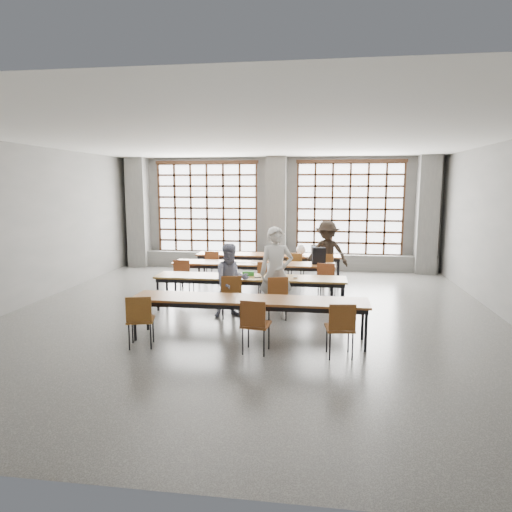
{
  "coord_description": "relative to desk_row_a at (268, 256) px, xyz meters",
  "views": [
    {
      "loc": [
        1.37,
        -8.93,
        2.61
      ],
      "look_at": [
        0.05,
        0.4,
        1.16
      ],
      "focal_mm": 32.0,
      "sensor_mm": 36.0,
      "label": 1
    }
  ],
  "objects": [
    {
      "name": "floor",
      "position": [
        0.05,
        -3.54,
        -0.66
      ],
      "size": [
        11.0,
        11.0,
        0.0
      ],
      "primitive_type": "plane",
      "color": "#484845",
      "rests_on": "ground"
    },
    {
      "name": "ceiling",
      "position": [
        0.05,
        -3.54,
        2.84
      ],
      "size": [
        11.0,
        11.0,
        0.0
      ],
      "primitive_type": "plane",
      "rotation": [
        3.14,
        0.0,
        0.0
      ],
      "color": "silver",
      "rests_on": "floor"
    },
    {
      "name": "wall_back",
      "position": [
        0.05,
        1.96,
        1.09
      ],
      "size": [
        10.0,
        0.0,
        10.0
      ],
      "primitive_type": "plane",
      "rotation": [
        1.57,
        0.0,
        0.0
      ],
      "color": "#595957",
      "rests_on": "floor"
    },
    {
      "name": "wall_front",
      "position": [
        0.05,
        -9.04,
        1.09
      ],
      "size": [
        10.0,
        0.0,
        10.0
      ],
      "primitive_type": "plane",
      "rotation": [
        -1.57,
        0.0,
        0.0
      ],
      "color": "#595957",
      "rests_on": "floor"
    },
    {
      "name": "wall_left",
      "position": [
        -4.95,
        -3.54,
        1.09
      ],
      "size": [
        0.0,
        11.0,
        11.0
      ],
      "primitive_type": "plane",
      "rotation": [
        1.57,
        0.0,
        1.57
      ],
      "color": "#595957",
      "rests_on": "floor"
    },
    {
      "name": "column_left",
      "position": [
        -4.45,
        1.68,
        1.09
      ],
      "size": [
        0.6,
        0.55,
        3.5
      ],
      "primitive_type": "cube",
      "color": "#585855",
      "rests_on": "floor"
    },
    {
      "name": "column_mid",
      "position": [
        0.05,
        1.68,
        1.09
      ],
      "size": [
        0.6,
        0.55,
        3.5
      ],
      "primitive_type": "cube",
      "color": "#585855",
      "rests_on": "floor"
    },
    {
      "name": "column_right",
      "position": [
        4.55,
        1.68,
        1.09
      ],
      "size": [
        0.6,
        0.55,
        3.5
      ],
      "primitive_type": "cube",
      "color": "#585855",
      "rests_on": "floor"
    },
    {
      "name": "window_left",
      "position": [
        -2.2,
        1.89,
        1.24
      ],
      "size": [
        3.32,
        0.12,
        3.0
      ],
      "color": "white",
      "rests_on": "wall_back"
    },
    {
      "name": "window_right",
      "position": [
        2.3,
        1.89,
        1.24
      ],
      "size": [
        3.32,
        0.12,
        3.0
      ],
      "color": "white",
      "rests_on": "wall_back"
    },
    {
      "name": "sill_ledge",
      "position": [
        0.05,
        1.76,
        -0.41
      ],
      "size": [
        9.8,
        0.35,
        0.5
      ],
      "primitive_type": "cube",
      "color": "#585855",
      "rests_on": "floor"
    },
    {
      "name": "desk_row_a",
      "position": [
        0.0,
        0.0,
        0.0
      ],
      "size": [
        4.0,
        0.7,
        0.73
      ],
      "color": "brown",
      "rests_on": "floor"
    },
    {
      "name": "desk_row_b",
      "position": [
        -0.21,
        -1.47,
        0.0
      ],
      "size": [
        4.0,
        0.7,
        0.73
      ],
      "color": "brown",
      "rests_on": "floor"
    },
    {
      "name": "desk_row_c",
      "position": [
        -0.03,
        -3.2,
        0.0
      ],
      "size": [
        4.0,
        0.7,
        0.73
      ],
      "color": "brown",
      "rests_on": "floor"
    },
    {
      "name": "desk_row_d",
      "position": [
        0.24,
        -5.06,
        0.0
      ],
      "size": [
        4.0,
        0.7,
        0.73
      ],
      "color": "brown",
      "rests_on": "floor"
    },
    {
      "name": "chair_back_left",
      "position": [
        -1.41,
        -0.63,
        -0.13
      ],
      "size": [
        0.49,
        0.49,
        0.88
      ],
      "color": "brown",
      "rests_on": "floor"
    },
    {
      "name": "chair_back_mid",
      "position": [
        0.79,
        -0.63,
        -0.13
      ],
      "size": [
        0.49,
        0.49,
        0.88
      ],
      "color": "brown",
      "rests_on": "floor"
    },
    {
      "name": "chair_back_right",
      "position": [
        1.59,
        -0.63,
        -0.13
      ],
      "size": [
        0.49,
        0.49,
        0.88
      ],
      "color": "brown",
      "rests_on": "floor"
    },
    {
      "name": "chair_mid_left",
      "position": [
        -1.81,
        -2.1,
        -0.13
      ],
      "size": [
        0.43,
        0.44,
        0.88
      ],
      "color": "brown",
      "rests_on": "floor"
    },
    {
      "name": "chair_mid_centre",
      "position": [
        0.19,
        -2.1,
        -0.13
      ],
      "size": [
        0.43,
        0.43,
        0.88
      ],
      "color": "brown",
      "rests_on": "floor"
    },
    {
      "name": "chair_mid_right",
      "position": [
        1.58,
        -2.1,
        -0.13
      ],
      "size": [
        0.48,
        0.48,
        0.88
      ],
      "color": "brown",
      "rests_on": "floor"
    },
    {
      "name": "chair_front_left",
      "position": [
        -0.31,
        -3.82,
        -0.13
      ],
      "size": [
        0.51,
        0.51,
        0.88
      ],
      "color": "brown",
      "rests_on": "floor"
    },
    {
      "name": "chair_front_right",
      "position": [
        0.6,
        -3.82,
        -0.13
      ],
      "size": [
        0.53,
        0.53,
        0.88
      ],
      "color": "brown",
      "rests_on": "floor"
    },
    {
      "name": "chair_near_left",
      "position": [
        -1.44,
        -5.68,
        -0.13
      ],
      "size": [
        0.51,
        0.51,
        0.88
      ],
      "color": "brown",
      "rests_on": "floor"
    },
    {
      "name": "chair_near_mid",
      "position": [
        0.43,
        -5.68,
        -0.13
      ],
      "size": [
        0.46,
        0.47,
        0.88
      ],
      "color": "brown",
      "rests_on": "floor"
    },
    {
      "name": "chair_near_right",
      "position": [
        1.75,
        -5.68,
        -0.13
      ],
      "size": [
        0.47,
        0.47,
        0.88
      ],
      "color": "brown",
      "rests_on": "floor"
    },
    {
      "name": "student_male",
      "position": [
        0.57,
        -3.7,
        0.25
      ],
      "size": [
        0.75,
        0.58,
        1.82
      ],
      "primitive_type": "imported",
      "rotation": [
        0.0,
        0.0,
        0.24
      ],
      "color": "silver",
      "rests_on": "floor"
    },
    {
      "name": "student_female",
      "position": [
        -0.33,
        -3.7,
        0.08
      ],
      "size": [
        0.88,
        0.79,
        1.48
      ],
      "primitive_type": "imported",
      "rotation": [
        0.0,
        0.0,
        0.38
      ],
      "color": "#1A2050",
      "rests_on": "floor"
    },
    {
      "name": "student_back",
      "position": [
        1.6,
        -0.5,
        0.19
      ],
      "size": [
        1.22,
        0.86,
        1.71
      ],
      "primitive_type": "imported",
      "rotation": [
        0.0,
        0.0,
        -0.22
      ],
      "color": "black",
      "rests_on": "floor"
    },
    {
      "name": "laptop_front",
      "position": [
        0.51,
        -3.09,
        0.13
      ],
      "size": [
        0.41,
        0.37,
        0.26
      ],
      "color": "silver",
      "rests_on": "desk_row_c"
    },
    {
      "name": "laptop_back",
      "position": [
        1.35,
        0.11,
        0.13
      ],
      "size": [
        0.37,
        0.31,
        0.26
      ],
      "color": "#B7B7BD",
      "rests_on": "desk_row_a"
    },
    {
      "name": "mouse",
      "position": [
        0.92,
        -3.22,
        0.08
      ],
      "size": [
        0.1,
        0.07,
        0.04
      ],
      "primitive_type": "ellipsoid",
      "rotation": [
        0.0,
        0.0,
        -0.02
      ],
      "color": "white",
      "rests_on": "desk_row_c"
    },
    {
      "name": "green_box",
      "position": [
        -0.08,
        -3.12,
        0.11
      ],
      "size": [
        0.26,
        0.13,
        0.09
      ],
      "primitive_type": "cube",
      "rotation": [
        0.0,
        0.0,
        0.16
      ],
      "color": "#2C862C",
      "rests_on": "desk_row_c"
    },
    {
      "name": "phone",
      "position": [
        0.15,
        -3.3,
        0.07
      ],
      "size": [
        0.14,
        0.1,
        0.01
      ],
      "primitive_type": "cube",
      "rotation": [
        0.0,
        0.0,
        0.34
      ],
      "color": "black",
      "rests_on": "desk_row_c"
    },
    {
      "name": "paper_sheet_a",
      "position": [
        -0.81,
        -1.42,
        0.07
      ],
      "size": [
        0.32,
        0.25,
        0.0
      ],
      "primitive_type": "cube",
      "rotation": [
        0.0,
        0.0,
        -0.13
      ],
      "color": "silver",
      "rests_on": "desk_row_b"
    },
    {
      "name": "paper_sheet_b",
      "position": [
        -0.51,
        -1.52,
        0.07
      ],
      "size": [
        0.32,
        0.25,
        0.0
      ],
      "primitive_type": "cube",
      "rotation": [
        0.0,
        0.0,
        -0.15
      ],
      "color": "silver",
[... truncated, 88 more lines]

